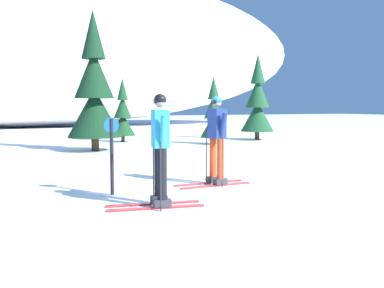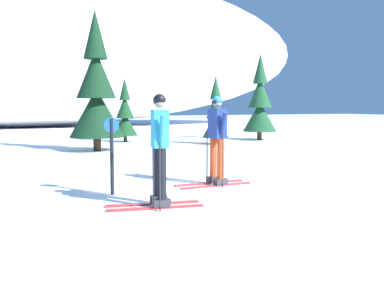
# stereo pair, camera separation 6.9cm
# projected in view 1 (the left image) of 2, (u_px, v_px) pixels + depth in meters

# --- Properties ---
(ground_plane) EXTENTS (120.00, 120.00, 0.00)m
(ground_plane) POSITION_uv_depth(u_px,v_px,m) (209.00, 190.00, 8.58)
(ground_plane) COLOR white
(skier_navy_jacket) EXTENTS (1.61, 0.79, 1.86)m
(skier_navy_jacket) POSITION_uv_depth(u_px,v_px,m) (216.00, 138.00, 9.05)
(skier_navy_jacket) COLOR red
(skier_navy_jacket) RESTS_ON ground
(skier_cyan_jacket) EXTENTS (1.63, 0.77, 1.86)m
(skier_cyan_jacket) POSITION_uv_depth(u_px,v_px,m) (160.00, 148.00, 7.07)
(skier_cyan_jacket) COLOR red
(skier_cyan_jacket) RESTS_ON ground
(pine_tree_far_left) EXTENTS (1.98, 1.98, 5.12)m
(pine_tree_far_left) POSITION_uv_depth(u_px,v_px,m) (94.00, 92.00, 15.70)
(pine_tree_far_left) COLOR #47301E
(pine_tree_far_left) RESTS_ON ground
(pine_tree_center_left) EXTENTS (1.13, 1.13, 2.92)m
(pine_tree_center_left) POSITION_uv_depth(u_px,v_px,m) (123.00, 115.00, 19.77)
(pine_tree_center_left) COLOR #47301E
(pine_tree_center_left) RESTS_ON ground
(pine_tree_center_right) EXTENTS (1.14, 1.14, 2.94)m
(pine_tree_center_right) POSITION_uv_depth(u_px,v_px,m) (214.00, 116.00, 18.64)
(pine_tree_center_right) COLOR #47301E
(pine_tree_center_right) RESTS_ON ground
(pine_tree_far_right) EXTENTS (1.61, 1.61, 4.16)m
(pine_tree_far_right) POSITION_uv_depth(u_px,v_px,m) (257.00, 104.00, 20.88)
(pine_tree_far_right) COLOR #47301E
(pine_tree_far_right) RESTS_ON ground
(trail_marker_post) EXTENTS (0.28, 0.07, 1.45)m
(trail_marker_post) POSITION_uv_depth(u_px,v_px,m) (112.00, 151.00, 8.00)
(trail_marker_post) COLOR black
(trail_marker_post) RESTS_ON ground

